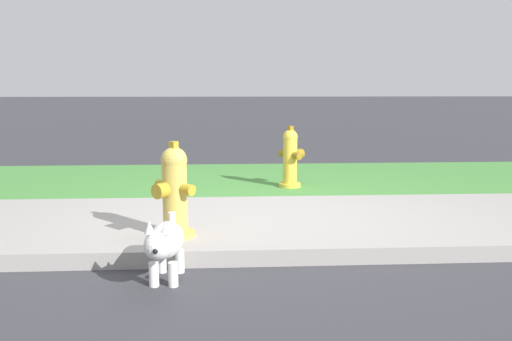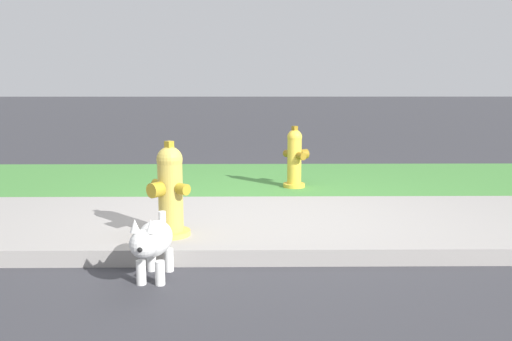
# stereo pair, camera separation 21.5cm
# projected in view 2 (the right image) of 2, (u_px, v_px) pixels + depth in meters

# --- Properties ---
(ground_plane) EXTENTS (120.00, 120.00, 0.00)m
(ground_plane) POSITION_uv_depth(u_px,v_px,m) (262.00, 221.00, 4.55)
(ground_plane) COLOR #38383D
(sidewalk_pavement) EXTENTS (18.00, 2.02, 0.01)m
(sidewalk_pavement) POSITION_uv_depth(u_px,v_px,m) (262.00, 221.00, 4.55)
(sidewalk_pavement) COLOR #9E9993
(sidewalk_pavement) RESTS_ON ground
(grass_verge) EXTENTS (18.00, 2.42, 0.01)m
(grass_verge) POSITION_uv_depth(u_px,v_px,m) (258.00, 178.00, 6.74)
(grass_verge) COLOR #47893D
(grass_verge) RESTS_ON ground
(street_curb) EXTENTS (18.00, 0.16, 0.12)m
(street_curb) POSITION_uv_depth(u_px,v_px,m) (266.00, 255.00, 3.47)
(street_curb) COLOR #9E9993
(street_curb) RESTS_ON ground
(fire_hydrant_at_driveway) EXTENTS (0.35, 0.35, 0.79)m
(fire_hydrant_at_driveway) POSITION_uv_depth(u_px,v_px,m) (170.00, 191.00, 4.03)
(fire_hydrant_at_driveway) COLOR gold
(fire_hydrant_at_driveway) RESTS_ON ground
(fire_hydrant_by_grass_verge) EXTENTS (0.32, 0.34, 0.75)m
(fire_hydrant_by_grass_verge) POSITION_uv_depth(u_px,v_px,m) (295.00, 158.00, 6.05)
(fire_hydrant_by_grass_verge) COLOR gold
(fire_hydrant_by_grass_verge) RESTS_ON ground
(small_white_dog) EXTENTS (0.24, 0.56, 0.45)m
(small_white_dog) POSITION_uv_depth(u_px,v_px,m) (152.00, 241.00, 3.12)
(small_white_dog) COLOR white
(small_white_dog) RESTS_ON ground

